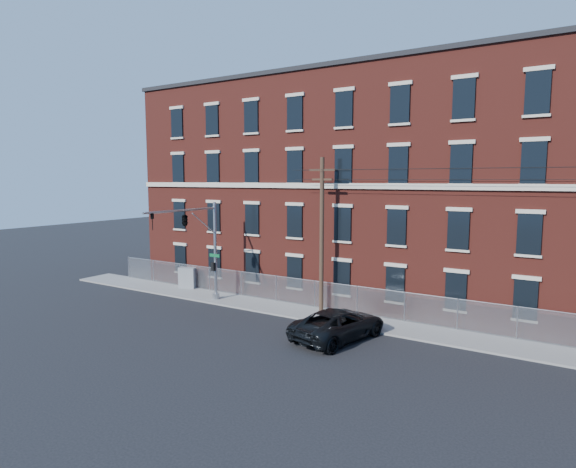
% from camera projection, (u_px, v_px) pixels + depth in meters
% --- Properties ---
extents(ground, '(140.00, 140.00, 0.00)m').
position_uv_depth(ground, '(246.00, 331.00, 27.36)').
color(ground, black).
rests_on(ground, ground).
extents(sidewalk, '(65.00, 3.00, 0.12)m').
position_uv_depth(sidewalk, '(481.00, 342.00, 25.34)').
color(sidewalk, gray).
rests_on(sidewalk, ground).
extents(mill_building, '(55.30, 14.32, 16.30)m').
position_uv_depth(mill_building, '(510.00, 188.00, 31.96)').
color(mill_building, maroon).
rests_on(mill_building, ground).
extents(chain_link_fence, '(59.06, 0.06, 1.85)m').
position_uv_depth(chain_link_fence, '(486.00, 318.00, 26.32)').
color(chain_link_fence, '#A5A8AD').
rests_on(chain_link_fence, ground).
extents(traffic_signal_mast, '(0.90, 6.75, 7.00)m').
position_uv_depth(traffic_signal_mast, '(192.00, 229.00, 31.70)').
color(traffic_signal_mast, '#9EA0A5').
rests_on(traffic_signal_mast, ground).
extents(utility_pole_near, '(1.80, 0.28, 10.00)m').
position_uv_depth(utility_pole_near, '(322.00, 232.00, 30.44)').
color(utility_pole_near, '#402C20').
rests_on(utility_pole_near, ground).
extents(pickup_truck, '(4.08, 6.48, 1.67)m').
position_uv_depth(pickup_truck, '(339.00, 324.00, 25.95)').
color(pickup_truck, black).
rests_on(pickup_truck, ground).
extents(utility_cabinet, '(1.45, 1.04, 1.64)m').
position_uv_depth(utility_cabinet, '(187.00, 278.00, 37.64)').
color(utility_cabinet, gray).
rests_on(utility_cabinet, sidewalk).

